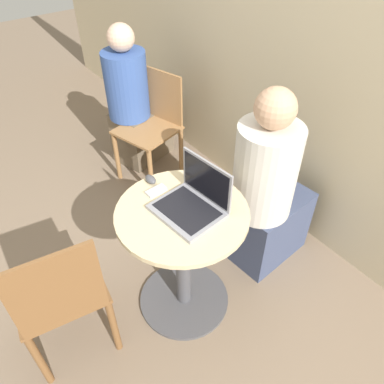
{
  "coord_description": "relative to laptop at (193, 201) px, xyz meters",
  "views": [
    {
      "loc": [
        1.02,
        -0.71,
        1.92
      ],
      "look_at": [
        0.01,
        0.05,
        0.82
      ],
      "focal_mm": 35.0,
      "sensor_mm": 36.0,
      "label": 1
    }
  ],
  "objects": [
    {
      "name": "chair_empty",
      "position": [
        -0.13,
        -0.65,
        -0.32
      ],
      "size": [
        0.46,
        0.46,
        0.85
      ],
      "color": "brown",
      "rests_on": "ground_plane"
    },
    {
      "name": "computer_mouse",
      "position": [
        -0.28,
        -0.05,
        -0.03
      ],
      "size": [
        0.07,
        0.04,
        0.03
      ],
      "color": "#4C4C51",
      "rests_on": "round_table"
    },
    {
      "name": "chair_background",
      "position": [
        -1.15,
        0.49,
        -0.33
      ],
      "size": [
        0.49,
        0.49,
        0.82
      ],
      "color": "#9E7042",
      "rests_on": "ground_plane"
    },
    {
      "name": "ground_plane",
      "position": [
        -0.02,
        -0.05,
        -0.76
      ],
      "size": [
        12.0,
        12.0,
        0.0
      ],
      "primitive_type": "plane",
      "color": "#7F6B56"
    },
    {
      "name": "person_background",
      "position": [
        -1.39,
        0.48,
        -0.29
      ],
      "size": [
        0.41,
        0.52,
        1.13
      ],
      "color": "brown",
      "rests_on": "ground_plane"
    },
    {
      "name": "back_wall",
      "position": [
        -0.02,
        0.98,
        0.54
      ],
      "size": [
        7.0,
        0.05,
        2.6
      ],
      "color": "beige",
      "rests_on": "ground_plane"
    },
    {
      "name": "person_seated",
      "position": [
        -0.01,
        0.54,
        -0.27
      ],
      "size": [
        0.35,
        0.53,
        1.18
      ],
      "color": "#3D4766",
      "rests_on": "ground_plane"
    },
    {
      "name": "cell_phone",
      "position": [
        -0.2,
        -0.07,
        -0.04
      ],
      "size": [
        0.05,
        0.11,
        0.02
      ],
      "color": "silver",
      "rests_on": "round_table"
    },
    {
      "name": "laptop",
      "position": [
        0.0,
        0.0,
        0.0
      ],
      "size": [
        0.33,
        0.28,
        0.23
      ],
      "color": "gray",
      "rests_on": "round_table"
    },
    {
      "name": "round_table",
      "position": [
        -0.02,
        -0.05,
        -0.32
      ],
      "size": [
        0.63,
        0.63,
        0.72
      ],
      "color": "#4C4C51",
      "rests_on": "ground_plane"
    }
  ]
}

